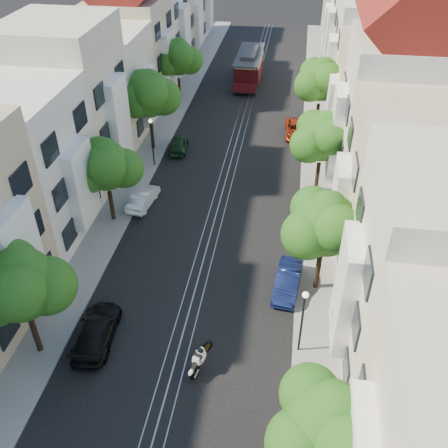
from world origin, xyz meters
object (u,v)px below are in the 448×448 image
at_px(parked_car_w_near, 96,331).
at_px(parked_car_w_mid, 143,198).
at_px(tree_w_d, 178,58).
at_px(sportbike_rider, 200,359).
at_px(lamp_west, 152,136).
at_px(parked_car_w_far, 179,145).
at_px(tree_w_b, 106,167).
at_px(parked_car_e_mid, 288,281).
at_px(tree_e_b, 326,226).
at_px(tree_e_d, 322,81).
at_px(lamp_east, 303,313).
at_px(tree_e_a, 330,427).
at_px(tree_e_c, 323,138).
at_px(parked_car_e_far, 297,130).
at_px(tree_w_c, 149,95).
at_px(tree_w_a, 20,286).
at_px(cable_car, 249,65).

height_order(parked_car_w_near, parked_car_w_mid, parked_car_w_near).
distance_m(tree_w_d, sportbike_rider, 35.10).
relative_size(lamp_west, parked_car_w_far, 1.16).
xyz_separation_m(tree_w_b, parked_car_w_far, (2.30, 11.02, -3.79)).
bearing_deg(parked_car_e_mid, tree_e_b, 16.18).
xyz_separation_m(tree_e_d, lamp_east, (-0.96, -26.98, -2.02)).
relative_size(parked_car_w_near, parked_car_w_far, 1.30).
bearing_deg(tree_e_a, sportbike_rider, 138.74).
bearing_deg(tree_w_b, parked_car_w_mid, 55.04).
bearing_deg(parked_car_w_far, tree_e_c, 151.56).
xyz_separation_m(tree_w_b, tree_w_d, (0.00, 22.00, 0.20)).
relative_size(tree_w_b, parked_car_w_mid, 1.66).
height_order(tree_e_a, tree_w_d, tree_w_d).
bearing_deg(parked_car_w_near, tree_w_b, -80.49).
xyz_separation_m(tree_w_b, parked_car_w_near, (2.67, -10.78, -3.72)).
bearing_deg(tree_e_a, lamp_east, 97.79).
bearing_deg(lamp_east, parked_car_e_far, 92.02).
bearing_deg(lamp_east, tree_w_c, 122.65).
bearing_deg(parked_car_e_far, parked_car_e_mid, -92.62).
bearing_deg(tree_e_b, parked_car_w_mid, 150.75).
bearing_deg(lamp_west, tree_w_b, -95.97).
distance_m(tree_w_c, parked_car_e_far, 14.05).
bearing_deg(parked_car_w_far, tree_e_b, 121.15).
bearing_deg(parked_car_w_near, tree_e_a, 147.65).
distance_m(tree_w_a, lamp_west, 20.13).
relative_size(lamp_west, parked_car_e_far, 0.91).
bearing_deg(tree_e_a, tree_e_d, 90.00).
distance_m(tree_e_a, lamp_east, 7.26).
relative_size(tree_e_a, tree_e_d, 0.92).
height_order(tree_e_d, lamp_east, tree_e_d).
relative_size(tree_e_c, parked_car_w_near, 1.40).
xyz_separation_m(lamp_east, parked_car_e_mid, (-0.80, 4.66, -2.19)).
relative_size(parked_car_e_mid, parked_car_w_mid, 1.06).
xyz_separation_m(lamp_east, parked_car_w_near, (-10.77, -0.80, -2.17)).
xyz_separation_m(tree_w_a, cable_car, (6.64, 40.59, -2.73)).
xyz_separation_m(tree_e_c, parked_car_w_near, (-11.73, -16.78, -3.92)).
height_order(tree_w_b, lamp_west, tree_w_b).
height_order(sportbike_rider, parked_car_w_near, sportbike_rider).
bearing_deg(parked_car_w_far, tree_e_d, -159.61).
distance_m(cable_car, parked_car_w_mid, 26.91).
xyz_separation_m(tree_e_d, tree_w_c, (-14.40, -6.00, 0.20)).
distance_m(lamp_east, lamp_west, 21.97).
height_order(tree_e_a, tree_w_b, same).
height_order(parked_car_e_mid, parked_car_e_far, parked_car_e_mid).
relative_size(tree_e_a, tree_w_d, 0.96).
xyz_separation_m(tree_w_c, lamp_west, (0.84, -2.98, -2.22)).
bearing_deg(cable_car, tree_e_c, -70.72).
height_order(lamp_east, parked_car_w_mid, lamp_east).
xyz_separation_m(tree_e_a, lamp_west, (-13.56, 25.02, -1.55)).
bearing_deg(tree_e_d, parked_car_w_far, -153.69).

